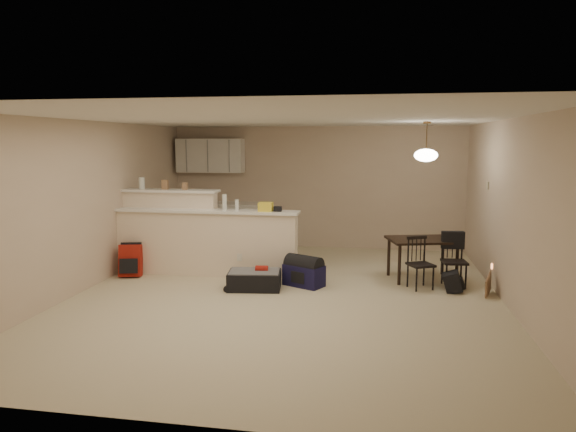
% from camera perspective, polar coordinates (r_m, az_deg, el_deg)
% --- Properties ---
extents(room, '(7.00, 7.02, 2.50)m').
position_cam_1_polar(room, '(7.20, -0.16, 0.77)').
color(room, beige).
rests_on(room, ground).
extents(breakfast_bar, '(3.08, 0.58, 1.39)m').
position_cam_1_polar(breakfast_bar, '(8.70, -10.52, -2.35)').
color(breakfast_bar, '#F3DFC5').
rests_on(breakfast_bar, ground).
extents(upper_cabinets, '(1.40, 0.34, 0.70)m').
position_cam_1_polar(upper_cabinets, '(10.91, -8.62, 6.65)').
color(upper_cabinets, white).
rests_on(upper_cabinets, room).
extents(kitchen_counter, '(1.80, 0.60, 0.90)m').
position_cam_1_polar(kitchen_counter, '(10.86, -7.67, -1.03)').
color(kitchen_counter, white).
rests_on(kitchen_counter, ground).
extents(thermostat, '(0.02, 0.12, 0.12)m').
position_cam_1_polar(thermostat, '(8.78, 21.29, 3.20)').
color(thermostat, beige).
rests_on(thermostat, room).
extents(jar, '(0.10, 0.10, 0.20)m').
position_cam_1_polar(jar, '(9.07, -15.94, 3.53)').
color(jar, silver).
rests_on(jar, breakfast_bar).
extents(cereal_box, '(0.10, 0.07, 0.16)m').
position_cam_1_polar(cereal_box, '(8.90, -13.51, 3.40)').
color(cereal_box, '#966F4D').
rests_on(cereal_box, breakfast_bar).
extents(small_box, '(0.08, 0.06, 0.12)m').
position_cam_1_polar(small_box, '(8.77, -11.39, 3.27)').
color(small_box, '#966F4D').
rests_on(small_box, breakfast_bar).
extents(bottle_a, '(0.07, 0.07, 0.26)m').
position_cam_1_polar(bottle_a, '(8.34, -7.07, 1.53)').
color(bottle_a, silver).
rests_on(bottle_a, breakfast_bar).
extents(bottle_b, '(0.06, 0.06, 0.18)m').
position_cam_1_polar(bottle_b, '(8.29, -5.71, 1.23)').
color(bottle_b, silver).
rests_on(bottle_b, breakfast_bar).
extents(bag_lump, '(0.22, 0.18, 0.14)m').
position_cam_1_polar(bag_lump, '(8.18, -2.49, 1.03)').
color(bag_lump, '#966F4D').
rests_on(bag_lump, breakfast_bar).
extents(pouch, '(0.12, 0.10, 0.08)m').
position_cam_1_polar(pouch, '(8.15, -1.15, 0.79)').
color(pouch, '#966F4D').
rests_on(pouch, breakfast_bar).
extents(dining_table, '(1.21, 0.96, 0.66)m').
position_cam_1_polar(dining_table, '(8.45, 14.72, -2.98)').
color(dining_table, black).
rests_on(dining_table, ground).
extents(pendant_lamp, '(0.36, 0.36, 0.62)m').
position_cam_1_polar(pendant_lamp, '(8.29, 15.08, 6.60)').
color(pendant_lamp, brown).
rests_on(pendant_lamp, room).
extents(dining_chair_near, '(0.45, 0.44, 0.78)m').
position_cam_1_polar(dining_chair_near, '(7.94, 14.54, -5.10)').
color(dining_chair_near, black).
rests_on(dining_chair_near, ground).
extents(dining_chair_far, '(0.39, 0.37, 0.81)m').
position_cam_1_polar(dining_chair_far, '(8.21, 18.00, -4.71)').
color(dining_chair_far, black).
rests_on(dining_chair_far, ground).
extents(suitcase, '(0.83, 0.60, 0.26)m').
position_cam_1_polar(suitcase, '(7.76, -3.75, -7.14)').
color(suitcase, black).
rests_on(suitcase, ground).
extents(red_backpack, '(0.39, 0.29, 0.52)m').
position_cam_1_polar(red_backpack, '(8.81, -17.08, -4.76)').
color(red_backpack, '#9F1B12').
rests_on(red_backpack, ground).
extents(navy_duffel, '(0.68, 0.56, 0.32)m').
position_cam_1_polar(navy_duffel, '(7.90, 1.77, -6.60)').
color(navy_duffel, '#15133C').
rests_on(navy_duffel, ground).
extents(black_daypack, '(0.27, 0.35, 0.28)m').
position_cam_1_polar(black_daypack, '(7.99, 17.82, -6.99)').
color(black_daypack, black).
rests_on(black_daypack, ground).
extents(cardboard_sheet, '(0.15, 0.37, 0.30)m').
position_cam_1_polar(cardboard_sheet, '(7.95, 21.34, -7.19)').
color(cardboard_sheet, '#966F4D').
rests_on(cardboard_sheet, ground).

